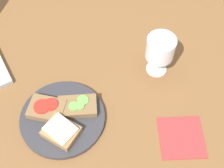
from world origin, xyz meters
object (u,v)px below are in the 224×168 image
wine_glass (160,49)px  sandwich_with_cucumber (78,106)px  plate (63,118)px  napkin (181,137)px  sandwich_with_cheese (61,131)px  sandwich_with_tomato (46,108)px

wine_glass → sandwich_with_cucumber: bearing=-177.7°
plate → wine_glass: 34.60cm
napkin → wine_glass: bearing=72.7°
plate → sandwich_with_cucumber: (5.11, 0.35, 1.91)cm
sandwich_with_cucumber → wine_glass: bearing=2.3°
sandwich_with_cheese → sandwich_with_cucumber: bearing=33.8°
sandwich_with_cucumber → napkin: size_ratio=1.02×
napkin → sandwich_with_tomato: bearing=138.5°
sandwich_with_tomato → sandwich_with_cheese: size_ratio=1.07×
napkin → plate: bearing=140.7°
sandwich_with_cucumber → napkin: bearing=-46.0°
sandwich_with_cucumber → wine_glass: size_ratio=0.91×
plate → sandwich_with_cucumber: size_ratio=1.89×
sandwich_with_tomato → napkin: size_ratio=0.99×
sandwich_with_cheese → sandwich_with_tomato: bearing=94.0°
plate → napkin: (26.21, -21.47, -0.59)cm
plate → sandwich_with_cucumber: sandwich_with_cucumber is taller
sandwich_with_cheese → sandwich_with_cucumber: (7.34, 4.92, -0.43)cm
plate → wine_glass: (33.35, 1.48, 9.11)cm
wine_glass → napkin: (-7.15, -22.95, -9.70)cm
sandwich_with_cheese → plate: bearing=64.0°
wine_glass → napkin: size_ratio=1.12×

